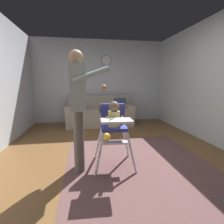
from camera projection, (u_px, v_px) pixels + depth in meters
ground at (118, 163)px, 2.76m from camera, size 5.63×7.47×0.10m
wall_far at (100, 82)px, 5.42m from camera, size 4.83×0.06×2.54m
wall_right at (224, 81)px, 3.16m from camera, size 0.06×6.47×2.54m
area_rug at (142, 170)px, 2.45m from camera, size 2.17×2.87×0.01m
couch at (100, 114)px, 5.07m from camera, size 1.90×0.86×0.86m
high_chair at (114, 122)px, 2.49m from camera, size 0.64×0.75×0.98m
adult_standing at (78, 105)px, 2.33m from camera, size 0.54×0.50×1.65m
toy_ball at (106, 137)px, 3.64m from camera, size 0.18×0.18×0.18m
wall_clock at (106, 60)px, 5.31m from camera, size 0.31×0.04×0.31m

